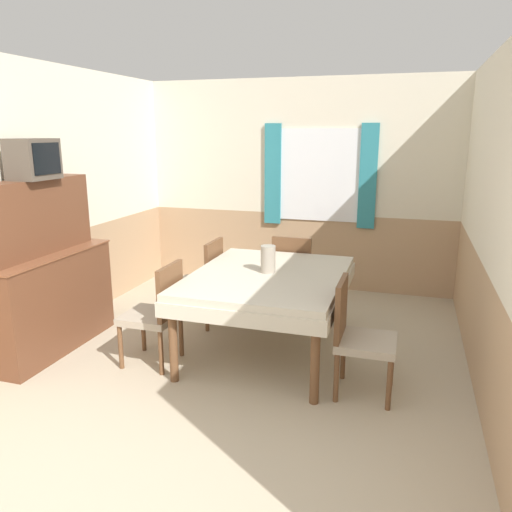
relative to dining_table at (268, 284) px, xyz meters
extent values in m
cube|color=silver|center=(-0.22, 2.11, 1.13)|extent=(4.31, 0.05, 1.65)
cube|color=tan|center=(-0.22, 2.11, -0.17)|extent=(4.31, 0.05, 0.95)
cube|color=white|center=(0.06, 2.08, 0.79)|extent=(1.05, 0.01, 1.12)
cube|color=teal|center=(-0.53, 2.06, 0.79)|extent=(0.21, 0.03, 1.25)
cube|color=teal|center=(0.65, 2.06, 0.79)|extent=(0.21, 0.03, 1.25)
cube|color=silver|center=(-2.20, -0.16, 1.13)|extent=(0.05, 4.91, 1.65)
cube|color=tan|center=(-2.20, -0.16, -0.17)|extent=(0.05, 4.91, 0.95)
cube|color=silver|center=(1.75, -0.16, 1.13)|extent=(0.05, 4.91, 1.65)
cube|color=tan|center=(1.75, -0.16, -0.17)|extent=(0.05, 4.91, 0.95)
cube|color=beige|center=(0.00, 0.00, 0.07)|extent=(1.30, 1.65, 0.06)
cube|color=beige|center=(0.00, 0.00, -0.02)|extent=(1.33, 1.68, 0.12)
cylinder|color=brown|center=(-0.57, -0.75, -0.30)|extent=(0.07, 0.07, 0.69)
cylinder|color=brown|center=(0.57, -0.75, -0.30)|extent=(0.07, 0.07, 0.69)
cylinder|color=brown|center=(-0.57, 0.75, -0.30)|extent=(0.07, 0.07, 0.69)
cylinder|color=brown|center=(0.57, 0.75, -0.30)|extent=(0.07, 0.07, 0.69)
cylinder|color=brown|center=(-1.10, -0.68, -0.45)|extent=(0.04, 0.04, 0.39)
cylinder|color=brown|center=(-1.10, -0.30, -0.45)|extent=(0.04, 0.04, 0.39)
cylinder|color=brown|center=(-0.72, -0.68, -0.45)|extent=(0.04, 0.04, 0.39)
cylinder|color=brown|center=(-0.72, -0.30, -0.45)|extent=(0.04, 0.04, 0.39)
cube|color=tan|center=(-0.91, -0.49, -0.23)|extent=(0.44, 0.44, 0.06)
cube|color=brown|center=(-0.71, -0.49, 0.02)|extent=(0.04, 0.42, 0.45)
cylinder|color=brown|center=(-1.10, 0.30, -0.45)|extent=(0.04, 0.04, 0.39)
cylinder|color=brown|center=(-1.10, 0.68, -0.45)|extent=(0.04, 0.04, 0.39)
cylinder|color=brown|center=(-0.72, 0.30, -0.45)|extent=(0.04, 0.04, 0.39)
cylinder|color=brown|center=(-0.72, 0.68, -0.45)|extent=(0.04, 0.04, 0.39)
cube|color=tan|center=(-0.91, 0.49, -0.23)|extent=(0.44, 0.44, 0.06)
cube|color=brown|center=(-0.71, 0.49, 0.02)|extent=(0.04, 0.42, 0.45)
cylinder|color=brown|center=(-0.19, 1.28, -0.45)|extent=(0.04, 0.04, 0.39)
cylinder|color=brown|center=(0.19, 1.28, -0.45)|extent=(0.04, 0.04, 0.39)
cylinder|color=brown|center=(-0.19, 0.90, -0.45)|extent=(0.04, 0.04, 0.39)
cylinder|color=brown|center=(0.19, 0.90, -0.45)|extent=(0.04, 0.04, 0.39)
cube|color=tan|center=(0.00, 1.09, -0.23)|extent=(0.44, 0.44, 0.06)
cube|color=brown|center=(0.00, 0.89, 0.02)|extent=(0.42, 0.04, 0.45)
cylinder|color=brown|center=(1.10, -0.30, -0.45)|extent=(0.04, 0.04, 0.39)
cylinder|color=brown|center=(1.10, -0.68, -0.45)|extent=(0.04, 0.04, 0.39)
cylinder|color=brown|center=(0.72, -0.30, -0.45)|extent=(0.04, 0.04, 0.39)
cylinder|color=brown|center=(0.72, -0.68, -0.45)|extent=(0.04, 0.04, 0.39)
cube|color=tan|center=(0.91, -0.49, -0.23)|extent=(0.44, 0.44, 0.06)
cube|color=brown|center=(0.71, -0.49, 0.02)|extent=(0.04, 0.42, 0.45)
cube|color=brown|center=(-1.94, -0.50, -0.20)|extent=(0.44, 1.34, 0.91)
cube|color=brown|center=(-1.94, -0.50, 0.25)|extent=(0.46, 1.36, 0.02)
cube|color=brown|center=(-1.99, -0.50, 0.59)|extent=(0.24, 1.21, 0.66)
cube|color=#51473D|center=(-1.94, -0.51, 1.09)|extent=(0.28, 0.39, 0.34)
cube|color=black|center=(-1.80, -0.51, 1.09)|extent=(0.01, 0.32, 0.26)
cylinder|color=#A39989|center=(-0.01, 0.04, 0.22)|extent=(0.13, 0.13, 0.24)
camera|label=1|loc=(1.15, -4.06, 1.32)|focal=35.00mm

